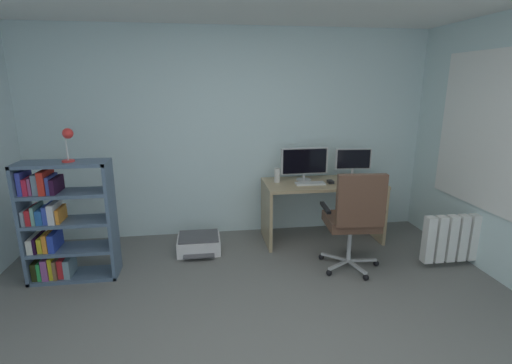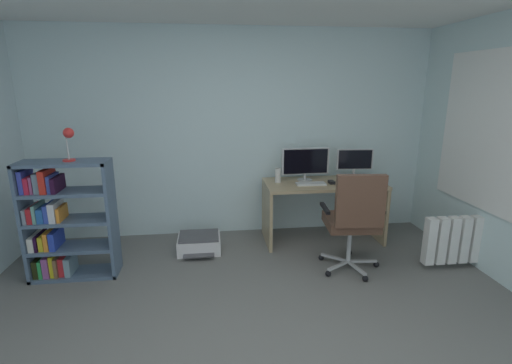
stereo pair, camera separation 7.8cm
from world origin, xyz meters
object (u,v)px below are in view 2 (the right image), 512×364
computer_mouse (331,182)px  monitor_main (305,162)px  monitor_secondary (355,161)px  radiator (469,239)px  office_chair (354,217)px  keyboard (311,184)px  desk (323,198)px  desktop_speaker (278,175)px  desk_lamp (69,139)px  printer (199,243)px  bookshelf (61,222)px

computer_mouse → monitor_main: bearing=144.7°
monitor_secondary → radiator: size_ratio=0.46×
office_chair → keyboard: bearing=106.8°
desk → computer_mouse: computer_mouse is taller
monitor_main → computer_mouse: (0.27, -0.18, -0.21)m
desk → monitor_main: 0.48m
keyboard → office_chair: size_ratio=0.32×
keyboard → office_chair: 0.81m
desktop_speaker → desk_lamp: (-2.06, -0.63, 0.56)m
radiator → desk_lamp: bearing=175.4°
desk_lamp → radiator: desk_lamp is taller
desktop_speaker → desk_lamp: size_ratio=0.55×
desk → computer_mouse: size_ratio=13.91×
monitor_secondary → desktop_speaker: 0.96m
monitor_secondary → office_chair: (-0.36, -0.96, -0.35)m
printer → monitor_main: bearing=11.5°
printer → radiator: (2.77, -0.72, 0.21)m
computer_mouse → radiator: computer_mouse is taller
desk_lamp → radiator: 4.04m
keyboard → bookshelf: bookshelf is taller
bookshelf → monitor_secondary: bearing=12.0°
computer_mouse → desk_lamp: (-2.67, -0.50, 0.63)m
keyboard → desktop_speaker: 0.40m
printer → desk_lamp: bearing=-159.8°
desk → desktop_speaker: size_ratio=8.18×
desk_lamp → computer_mouse: bearing=10.5°
computer_mouse → radiator: bearing=-35.9°
computer_mouse → desk_lamp: bearing=-171.9°
desk → keyboard: (-0.18, -0.08, 0.20)m
monitor_secondary → keyboard: bearing=-161.7°
monitor_main → desk_lamp: desk_lamp is taller
bookshelf → printer: bookshelf is taller
printer → desk: bearing=5.8°
desk_lamp → printer: bearing=20.2°
desk → monitor_secondary: size_ratio=3.19×
desk → desktop_speaker: 0.61m
monitor_secondary → desktop_speaker: bearing=-177.1°
desktop_speaker → printer: desktop_speaker is taller
office_chair → monitor_main: bearing=104.9°
monitor_secondary → printer: size_ratio=0.91×
monitor_secondary → desktop_speaker: (-0.95, -0.05, -0.14)m
desk → computer_mouse: (0.07, -0.07, 0.21)m
desktop_speaker → radiator: desktop_speaker is taller
desk_lamp → radiator: size_ratio=0.32×
monitor_main → desk_lamp: 2.53m
printer → bookshelf: bearing=-162.3°
bookshelf → desk_lamp: (0.17, 0.00, 0.81)m
keyboard → bookshelf: (-2.59, -0.48, -0.17)m
office_chair → desk: bearing=93.4°
monitor_secondary → desk_lamp: 3.11m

